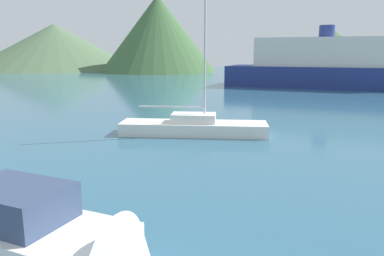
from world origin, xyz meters
name	(u,v)px	position (x,y,z in m)	size (l,w,h in m)	color
motorboat_near	(47,237)	(-2.41, 4.17, 0.52)	(6.29, 3.43, 2.30)	white
sailboat_inner	(194,126)	(-1.56, 17.94, 0.48)	(8.65, 2.96, 8.93)	white
ferry_distant	(324,66)	(10.19, 50.56, 2.90)	(26.69, 12.29, 8.19)	navy
hill_west	(55,47)	(-54.28, 92.12, 6.07)	(44.82, 44.82, 12.15)	#4C6647
hill_central	(158,34)	(-23.08, 85.28, 8.92)	(27.66, 27.66, 17.85)	#3D6038
hill_east	(331,52)	(15.47, 79.90, 4.67)	(27.81, 27.81, 9.35)	#4C6647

